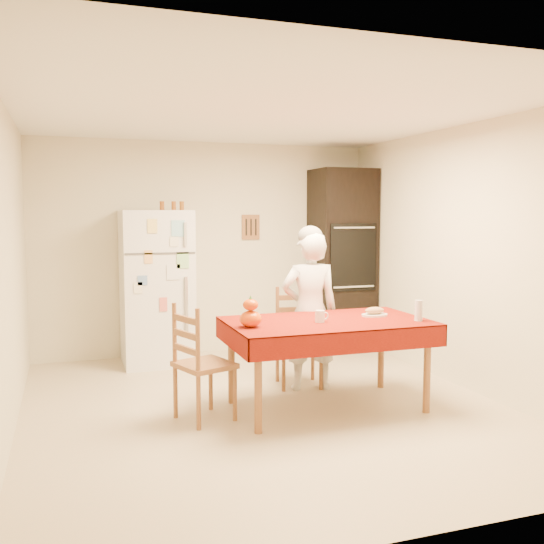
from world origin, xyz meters
name	(u,v)px	position (x,y,z in m)	size (l,w,h in m)	color
floor	(265,408)	(0.00, 0.00, 0.00)	(4.50, 4.50, 0.00)	#CBB192
room_shell	(265,219)	(0.00, 0.00, 1.62)	(4.02, 4.52, 2.51)	beige
refrigerator	(156,287)	(-0.65, 1.88, 0.85)	(0.75, 0.74, 1.70)	white
oven_cabinet	(342,260)	(1.63, 1.93, 1.10)	(0.70, 0.62, 2.20)	black
dining_table	(327,328)	(0.50, -0.17, 0.69)	(1.70, 1.00, 0.76)	brown
chair_far	(297,333)	(0.53, 0.60, 0.51)	(0.48, 0.46, 0.95)	brown
chair_left	(198,359)	(-0.62, -0.14, 0.51)	(0.52, 0.53, 0.95)	brown
seated_woman	(310,311)	(0.58, 0.40, 0.75)	(0.55, 0.36, 1.49)	silver
coffee_mug	(320,316)	(0.40, -0.23, 0.81)	(0.08, 0.08, 0.10)	white
pumpkin_lower	(251,319)	(-0.21, -0.25, 0.83)	(0.18, 0.18, 0.13)	#EA5805
pumpkin_upper	(251,305)	(-0.21, -0.25, 0.94)	(0.12, 0.12, 0.09)	#C43C04
wine_glass	(419,311)	(1.22, -0.44, 0.85)	(0.07, 0.07, 0.18)	silver
bread_plate	(375,315)	(0.98, -0.11, 0.77)	(0.24, 0.24, 0.02)	white
bread_loaf	(375,311)	(0.98, -0.11, 0.81)	(0.18, 0.10, 0.06)	#A07F4F
spice_jar_left	(162,206)	(-0.57, 1.93, 1.75)	(0.05, 0.05, 0.10)	brown
spice_jar_mid	(174,206)	(-0.44, 1.93, 1.75)	(0.05, 0.05, 0.10)	#914D1A
spice_jar_right	(182,206)	(-0.35, 1.93, 1.75)	(0.05, 0.05, 0.10)	brown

